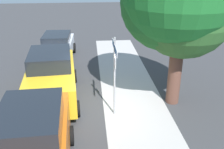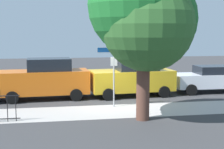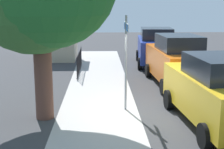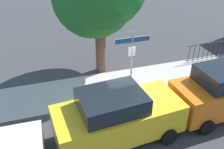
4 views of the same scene
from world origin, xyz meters
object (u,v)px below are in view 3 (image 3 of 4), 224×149
object	(u,v)px
utility_shed	(59,39)
car_orange	(177,60)
car_blue	(156,47)
street_sign	(126,45)
car_yellow	(219,91)

from	to	relation	value
utility_shed	car_orange	bearing A→B (deg)	-139.48
car_blue	utility_shed	size ratio (longest dim) A/B	1.58
street_sign	car_orange	world-z (taller)	street_sign
car_yellow	car_orange	bearing A→B (deg)	-3.00
street_sign	car_blue	xyz separation A→B (m)	(8.09, -2.33, -1.12)
car_yellow	car_orange	distance (m)	4.80
car_yellow	utility_shed	bearing A→B (deg)	22.59
car_blue	utility_shed	xyz separation A→B (m)	(2.01, 5.73, 0.27)
street_sign	car_yellow	distance (m)	3.18
utility_shed	car_yellow	bearing A→B (deg)	-152.87
car_yellow	car_blue	distance (m)	9.61
car_yellow	car_blue	size ratio (longest dim) A/B	1.07
street_sign	utility_shed	size ratio (longest dim) A/B	1.11
car_blue	utility_shed	world-z (taller)	utility_shed
car_yellow	car_blue	world-z (taller)	car_blue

